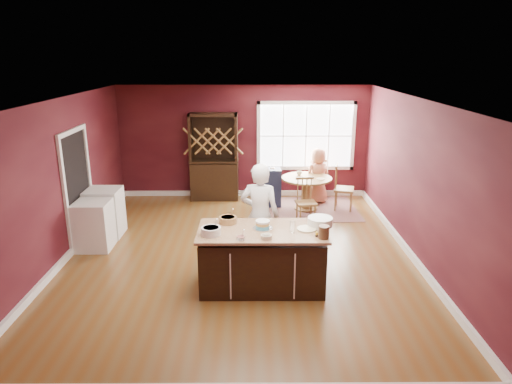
# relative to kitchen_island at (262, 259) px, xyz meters

# --- Properties ---
(room_shell) EXTENTS (7.00, 7.00, 7.00)m
(room_shell) POSITION_rel_kitchen_island_xyz_m (-0.36, 1.15, 0.91)
(room_shell) COLOR brown
(room_shell) RESTS_ON ground
(window) EXTENTS (2.36, 0.10, 1.66)m
(window) POSITION_rel_kitchen_island_xyz_m (1.14, 4.62, 1.06)
(window) COLOR white
(window) RESTS_ON room_shell
(doorway) EXTENTS (0.08, 1.26, 2.13)m
(doorway) POSITION_rel_kitchen_island_xyz_m (-3.33, 1.75, 0.59)
(doorway) COLOR white
(doorway) RESTS_ON room_shell
(kitchen_island) EXTENTS (1.90, 0.99, 0.92)m
(kitchen_island) POSITION_rel_kitchen_island_xyz_m (0.00, 0.00, 0.00)
(kitchen_island) COLOR black
(kitchen_island) RESTS_ON ground
(dining_table) EXTENTS (1.12, 1.12, 0.75)m
(dining_table) POSITION_rel_kitchen_island_xyz_m (1.06, 3.56, 0.10)
(dining_table) COLOR olive
(dining_table) RESTS_ON ground
(baker) EXTENTS (0.72, 0.56, 1.76)m
(baker) POSITION_rel_kitchen_island_xyz_m (-0.02, 0.71, 0.44)
(baker) COLOR white
(baker) RESTS_ON ground
(layer_cake) EXTENTS (0.30, 0.30, 0.12)m
(layer_cake) POSITION_rel_kitchen_island_xyz_m (0.01, 0.05, 0.54)
(layer_cake) COLOR white
(layer_cake) RESTS_ON kitchen_island
(bowl_blue) EXTENTS (0.28, 0.28, 0.11)m
(bowl_blue) POSITION_rel_kitchen_island_xyz_m (-0.73, -0.18, 0.54)
(bowl_blue) COLOR silver
(bowl_blue) RESTS_ON kitchen_island
(bowl_yellow) EXTENTS (0.27, 0.27, 0.10)m
(bowl_yellow) POSITION_rel_kitchen_island_xyz_m (-0.52, 0.28, 0.53)
(bowl_yellow) COLOR #A5874D
(bowl_yellow) RESTS_ON kitchen_island
(bowl_pink) EXTENTS (0.13, 0.13, 0.05)m
(bowl_pink) POSITION_rel_kitchen_island_xyz_m (-0.31, -0.37, 0.50)
(bowl_pink) COLOR silver
(bowl_pink) RESTS_ON kitchen_island
(bowl_olive) EXTENTS (0.16, 0.16, 0.06)m
(bowl_olive) POSITION_rel_kitchen_island_xyz_m (0.05, -0.34, 0.51)
(bowl_olive) COLOR white
(bowl_olive) RESTS_ON kitchen_island
(drinking_glass) EXTENTS (0.08, 0.08, 0.17)m
(drinking_glass) POSITION_rel_kitchen_island_xyz_m (0.44, -0.10, 0.56)
(drinking_glass) COLOR silver
(drinking_glass) RESTS_ON kitchen_island
(dinner_plate) EXTENTS (0.29, 0.29, 0.02)m
(dinner_plate) POSITION_rel_kitchen_island_xyz_m (0.66, 0.00, 0.49)
(dinner_plate) COLOR #FFE7BD
(dinner_plate) RESTS_ON kitchen_island
(white_tub) EXTENTS (0.38, 0.38, 0.13)m
(white_tub) POSITION_rel_kitchen_island_xyz_m (0.88, 0.16, 0.55)
(white_tub) COLOR silver
(white_tub) RESTS_ON kitchen_island
(stoneware_crock) EXTENTS (0.15, 0.15, 0.18)m
(stoneware_crock) POSITION_rel_kitchen_island_xyz_m (0.86, -0.33, 0.57)
(stoneware_crock) COLOR brown
(stoneware_crock) RESTS_ON kitchen_island
(toy_figurine) EXTENTS (0.04, 0.04, 0.07)m
(toy_figurine) POSITION_rel_kitchen_island_xyz_m (0.77, -0.27, 0.52)
(toy_figurine) COLOR yellow
(toy_figurine) RESTS_ON kitchen_island
(rug) EXTENTS (2.36, 1.86, 0.01)m
(rug) POSITION_rel_kitchen_island_xyz_m (1.06, 3.56, -0.43)
(rug) COLOR brown
(rug) RESTS_ON ground
(chair_east) EXTENTS (0.52, 0.53, 1.05)m
(chair_east) POSITION_rel_kitchen_island_xyz_m (1.91, 3.55, 0.09)
(chair_east) COLOR brown
(chair_east) RESTS_ON ground
(chair_south) EXTENTS (0.45, 0.44, 0.96)m
(chair_south) POSITION_rel_kitchen_island_xyz_m (0.96, 2.71, 0.04)
(chair_south) COLOR brown
(chair_south) RESTS_ON ground
(chair_north) EXTENTS (0.48, 0.46, 1.01)m
(chair_north) POSITION_rel_kitchen_island_xyz_m (1.39, 4.40, 0.07)
(chair_north) COLOR #945B2B
(chair_north) RESTS_ON ground
(seated_woman) EXTENTS (0.75, 0.63, 1.31)m
(seated_woman) POSITION_rel_kitchen_island_xyz_m (1.38, 4.04, 0.22)
(seated_woman) COLOR #C37656
(seated_woman) RESTS_ON ground
(high_chair) EXTENTS (0.39, 0.39, 0.92)m
(high_chair) POSITION_rel_kitchen_island_xyz_m (0.31, 3.82, 0.02)
(high_chair) COLOR black
(high_chair) RESTS_ON ground
(toddler) EXTENTS (0.18, 0.14, 0.26)m
(toddler) POSITION_rel_kitchen_island_xyz_m (0.31, 3.91, 0.37)
(toddler) COLOR #8CA5BF
(toddler) RESTS_ON high_chair
(table_plate) EXTENTS (0.20, 0.20, 0.01)m
(table_plate) POSITION_rel_kitchen_island_xyz_m (1.35, 3.41, 0.32)
(table_plate) COLOR beige
(table_plate) RESTS_ON dining_table
(table_cup) EXTENTS (0.15, 0.15, 0.09)m
(table_cup) POSITION_rel_kitchen_island_xyz_m (0.91, 3.77, 0.36)
(table_cup) COLOR #E9EACD
(table_cup) RESTS_ON dining_table
(hutch) EXTENTS (1.13, 0.47, 2.08)m
(hutch) POSITION_rel_kitchen_island_xyz_m (-1.07, 4.37, 0.60)
(hutch) COLOR black
(hutch) RESTS_ON ground
(washer) EXTENTS (0.61, 0.59, 0.88)m
(washer) POSITION_rel_kitchen_island_xyz_m (-3.00, 1.43, 0.00)
(washer) COLOR silver
(washer) RESTS_ON ground
(dryer) EXTENTS (0.64, 0.62, 0.92)m
(dryer) POSITION_rel_kitchen_island_xyz_m (-3.00, 2.07, 0.02)
(dryer) COLOR white
(dryer) RESTS_ON ground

